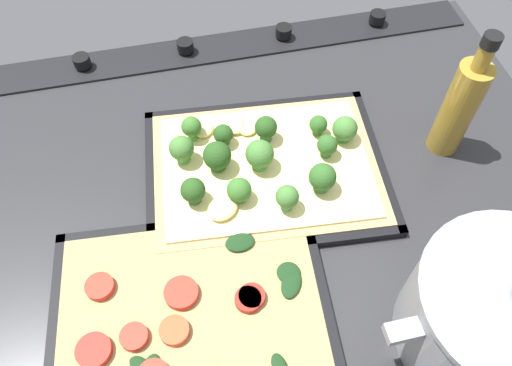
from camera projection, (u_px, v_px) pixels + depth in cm
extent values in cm
cube|color=#28282B|center=(282.00, 208.00, 69.77)|extent=(85.78, 72.64, 3.00)
cube|color=black|center=(235.00, 44.00, 86.25)|extent=(82.35, 7.00, 0.80)
cylinder|color=black|center=(377.00, 17.00, 88.34)|extent=(2.80, 2.80, 1.80)
cylinder|color=black|center=(284.00, 31.00, 86.23)|extent=(2.80, 2.80, 1.80)
cylinder|color=black|center=(185.00, 46.00, 84.12)|extent=(2.80, 2.80, 1.80)
cylinder|color=black|center=(82.00, 61.00, 82.01)|extent=(2.80, 2.80, 1.80)
cube|color=black|center=(266.00, 172.00, 71.17)|extent=(35.74, 28.30, 0.50)
cube|color=black|center=(254.00, 107.00, 77.63)|extent=(33.66, 4.07, 1.30)
cube|color=black|center=(280.00, 246.00, 64.05)|extent=(33.66, 4.07, 1.30)
cube|color=black|center=(377.00, 158.00, 72.07)|extent=(3.37, 25.53, 1.30)
cube|color=black|center=(151.00, 183.00, 69.61)|extent=(3.37, 25.53, 1.30)
cube|color=tan|center=(266.00, 169.00, 70.55)|extent=(33.14, 25.71, 1.00)
cube|color=#EFDB8C|center=(266.00, 166.00, 69.97)|extent=(30.45, 23.19, 0.40)
cone|color=#427635|center=(263.00, 136.00, 71.88)|extent=(1.77, 1.77, 1.34)
sphere|color=#264C1C|center=(263.00, 128.00, 70.33)|extent=(3.22, 3.22, 3.22)
cone|color=#5B9F46|center=(193.00, 135.00, 72.04)|extent=(1.60, 1.60, 1.34)
sphere|color=#386B28|center=(191.00, 127.00, 70.59)|extent=(2.91, 2.91, 2.91)
cone|color=#427635|center=(218.00, 165.00, 69.07)|extent=(2.15, 2.15, 1.24)
sphere|color=#264C1C|center=(217.00, 156.00, 67.34)|extent=(3.91, 3.91, 3.91)
cone|color=#68AD54|center=(290.00, 203.00, 65.43)|extent=(1.69, 1.69, 1.36)
sphere|color=#427533|center=(291.00, 196.00, 63.92)|extent=(3.07, 3.07, 3.07)
cone|color=#4D8B3F|center=(322.00, 188.00, 66.88)|extent=(2.03, 2.03, 1.27)
sphere|color=#2D5B23|center=(323.00, 179.00, 65.20)|extent=(3.70, 3.70, 3.70)
cone|color=#427635|center=(194.00, 198.00, 66.05)|extent=(1.82, 1.82, 1.18)
sphere|color=#264C1C|center=(193.00, 190.00, 64.54)|extent=(3.31, 3.31, 3.31)
cone|color=#5B9F46|center=(240.00, 197.00, 66.33)|extent=(1.82, 1.82, 0.84)
sphere|color=#386B28|center=(239.00, 190.00, 64.96)|extent=(3.31, 3.31, 3.31)
cone|color=#4D8B3F|center=(317.00, 131.00, 72.70)|extent=(1.44, 1.44, 0.93)
sphere|color=#2D5B23|center=(318.00, 124.00, 71.51)|extent=(2.63, 2.63, 2.63)
cone|color=#68AD54|center=(260.00, 163.00, 69.20)|extent=(2.17, 2.17, 1.26)
sphere|color=#427533|center=(260.00, 154.00, 67.46)|extent=(3.94, 3.94, 3.94)
cone|color=#68AD54|center=(343.00, 137.00, 72.11)|extent=(1.99, 1.99, 0.89)
sphere|color=#427533|center=(345.00, 129.00, 70.62)|extent=(3.61, 3.61, 3.61)
cone|color=#427635|center=(224.00, 141.00, 71.63)|extent=(1.55, 1.55, 0.95)
sphere|color=#264C1C|center=(223.00, 134.00, 70.36)|extent=(2.82, 2.82, 2.82)
cone|color=#4D8B3F|center=(326.00, 152.00, 70.38)|extent=(1.58, 1.58, 1.12)
sphere|color=#2D5B23|center=(327.00, 145.00, 69.03)|extent=(2.88, 2.88, 2.88)
cone|color=#68AD54|center=(183.00, 157.00, 69.74)|extent=(1.91, 1.91, 1.38)
sphere|color=#427533|center=(181.00, 148.00, 68.09)|extent=(3.47, 3.47, 3.47)
ellipsoid|color=#EFDB8C|center=(248.00, 128.00, 73.02)|extent=(3.61, 3.54, 1.01)
ellipsoid|color=#EFDB8C|center=(204.00, 130.00, 72.84)|extent=(4.10, 4.17, 1.11)
ellipsoid|color=#EFDB8C|center=(338.00, 121.00, 73.89)|extent=(2.76, 2.95, 0.88)
ellipsoid|color=#EFDB8C|center=(233.00, 124.00, 73.27)|extent=(4.79, 5.08, 1.44)
ellipsoid|color=#EFDB8C|center=(222.00, 208.00, 65.06)|extent=(5.44, 5.24, 1.47)
cube|color=black|center=(192.00, 319.00, 59.10)|extent=(35.07, 28.84, 0.50)
cube|color=black|center=(185.00, 226.00, 65.76)|extent=(33.06, 3.84, 1.30)
cube|color=black|center=(324.00, 300.00, 60.02)|extent=(3.30, 26.29, 1.30)
cube|color=black|center=(54.00, 336.00, 57.52)|extent=(3.30, 26.29, 1.30)
cube|color=tan|center=(191.00, 317.00, 58.52)|extent=(32.48, 26.26, 0.90)
cylinder|color=red|center=(100.00, 287.00, 59.62)|extent=(3.46, 3.46, 1.00)
cylinder|color=red|center=(181.00, 293.00, 59.17)|extent=(4.11, 4.11, 1.00)
cylinder|color=#D14723|center=(174.00, 331.00, 56.64)|extent=(3.46, 3.46, 1.00)
cylinder|color=#B22319|center=(94.00, 351.00, 55.38)|extent=(4.01, 4.01, 1.00)
cylinder|color=red|center=(134.00, 337.00, 56.24)|extent=(3.23, 3.23, 1.00)
cylinder|color=#B22319|center=(252.00, 296.00, 58.93)|extent=(3.17, 3.17, 1.00)
cylinder|color=#B22319|center=(248.00, 300.00, 58.71)|extent=(3.18, 3.18, 1.00)
ellipsoid|color=#193819|center=(240.00, 242.00, 63.10)|extent=(3.89, 2.76, 0.60)
ellipsoid|color=#193819|center=(141.00, 366.00, 54.55)|extent=(3.36, 3.34, 0.60)
ellipsoid|color=#193819|center=(280.00, 366.00, 54.52)|extent=(2.04, 3.18, 0.60)
ellipsoid|color=#193819|center=(150.00, 366.00, 54.55)|extent=(2.94, 3.24, 0.60)
ellipsoid|color=#193819|center=(291.00, 284.00, 59.95)|extent=(3.95, 4.49, 0.60)
ellipsoid|color=#193819|center=(289.00, 272.00, 60.78)|extent=(3.43, 3.33, 0.60)
cylinder|color=gray|center=(494.00, 319.00, 53.56)|extent=(19.17, 19.17, 11.35)
cube|color=gray|center=(403.00, 331.00, 49.16)|extent=(3.60, 2.00, 1.20)
cylinder|color=olive|center=(458.00, 110.00, 68.11)|extent=(4.59, 4.59, 15.04)
cylinder|color=olive|center=(484.00, 57.00, 60.45)|extent=(2.06, 2.06, 3.50)
cylinder|color=black|center=(492.00, 41.00, 58.34)|extent=(2.29, 2.29, 1.60)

